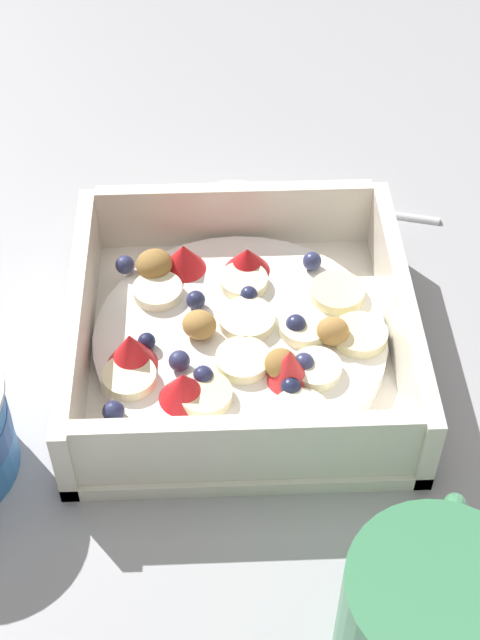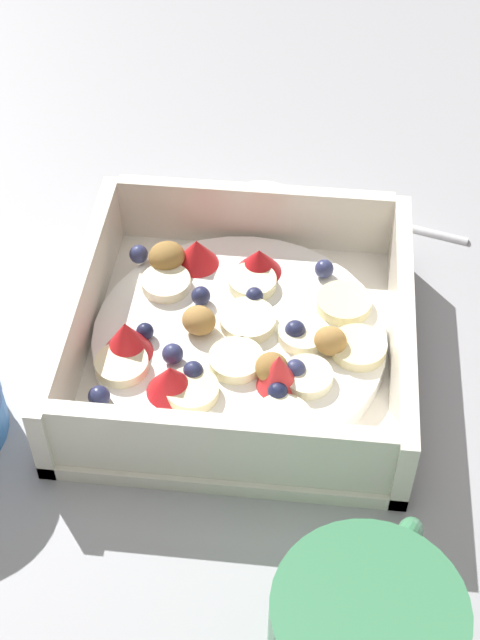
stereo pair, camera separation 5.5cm
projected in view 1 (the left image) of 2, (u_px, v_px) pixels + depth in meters
The scene contains 4 objects.
ground_plane at pixel (231, 357), 0.57m from camera, with size 2.40×2.40×0.00m, color #9E9EA3.
fruit_bowl at pixel (238, 334), 0.56m from camera, with size 0.20×0.20×0.06m.
spoon at pixel (273, 195), 0.67m from camera, with size 0.06×0.17×0.01m.
coffee_mug at pixel (428, 629), 0.40m from camera, with size 0.11×0.08×0.09m.
Camera 1 is at (-0.38, 0.01, 0.43)m, focal length 51.08 mm.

